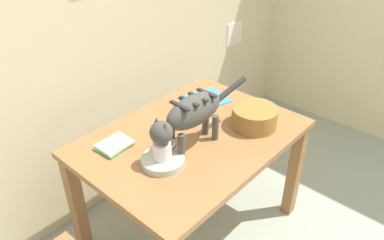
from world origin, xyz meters
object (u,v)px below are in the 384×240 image
Objects in this scene: coffee_mug at (163,150)px; book_stack at (114,145)px; saucer_bowl at (163,160)px; dining_table at (192,148)px; wicker_basket at (254,117)px; magazine at (205,99)px; cat at (190,115)px.

coffee_mug reaches higher than book_stack.
book_stack is at bearing 104.90° from saucer_bowl.
dining_table is 8.99× the size of coffee_mug.
magazine is at bearing 83.61° from wicker_basket.
coffee_mug is at bearing -74.49° from book_stack.
dining_table is 4.38× the size of magazine.
book_stack is at bearing 105.51° from coffee_mug.
cat is 0.57m from magazine.
saucer_bowl is 1.62× the size of coffee_mug.
cat is at bearing -48.24° from book_stack.
saucer_bowl reaches higher than book_stack.
dining_table is at bearing -48.71° from cat.
book_stack is at bearing 147.47° from wicker_basket.
dining_table is 1.81× the size of cat.
magazine is (0.45, 0.28, -0.20)m from cat.
dining_table is 0.33m from coffee_mug.
wicker_basket is (0.31, -0.20, 0.15)m from dining_table.
wicker_basket is (0.67, -0.43, 0.05)m from book_stack.
wicker_basket is (0.40, -0.13, -0.14)m from cat.
coffee_mug is at bearing 166.74° from wicker_basket.
dining_table is 0.40m from wicker_basket.
coffee_mug reaches higher than saucer_bowl.
cat is at bearing -142.15° from dining_table.
cat is 3.06× the size of saucer_bowl.
wicker_basket is at bearing -13.26° from coffee_mug.
cat reaches higher than saucer_bowl.
book_stack reaches higher than magazine.
saucer_bowl is at bearing -141.44° from magazine.
cat is 3.63× the size of book_stack.
saucer_bowl is at bearing 180.00° from coffee_mug.
wicker_basket reaches higher than dining_table.
saucer_bowl is at bearing -75.10° from book_stack.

